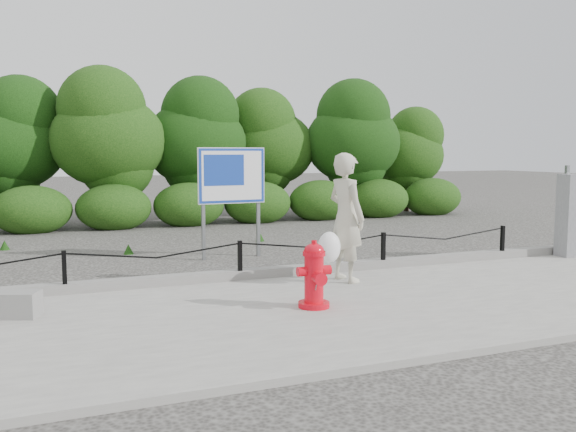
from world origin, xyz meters
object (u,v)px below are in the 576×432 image
(advertising_sign, at_px, (231,181))
(pedestrian, at_px, (345,219))
(utility_cabinet, at_px, (574,215))
(fire_hydrant, at_px, (314,276))

(advertising_sign, bearing_deg, pedestrian, -76.54)
(pedestrian, bearing_deg, utility_cabinet, -98.01)
(utility_cabinet, bearing_deg, advertising_sign, 159.33)
(pedestrian, xyz_separation_m, advertising_sign, (-0.86, 2.97, 0.46))
(fire_hydrant, bearing_deg, pedestrian, 51.72)
(advertising_sign, bearing_deg, fire_hydrant, -95.55)
(utility_cabinet, xyz_separation_m, advertising_sign, (-5.83, 2.57, 0.63))
(fire_hydrant, xyz_separation_m, pedestrian, (1.07, 1.25, 0.53))
(fire_hydrant, relative_size, utility_cabinet, 0.50)
(pedestrian, relative_size, utility_cabinet, 1.14)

